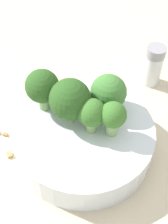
# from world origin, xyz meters

# --- Properties ---
(ground_plane) EXTENTS (3.00, 3.00, 0.00)m
(ground_plane) POSITION_xyz_m (0.00, 0.00, 0.00)
(ground_plane) COLOR beige
(bowl) EXTENTS (0.18, 0.18, 0.04)m
(bowl) POSITION_xyz_m (0.00, 0.00, 0.02)
(bowl) COLOR silver
(bowl) RESTS_ON ground_plane
(broccoli_floret_0) EXTENTS (0.05, 0.05, 0.06)m
(broccoli_floret_0) POSITION_xyz_m (0.01, 0.02, 0.08)
(broccoli_floret_0) COLOR #8EB770
(broccoli_floret_0) RESTS_ON bowl
(broccoli_floret_1) EXTENTS (0.03, 0.03, 0.05)m
(broccoli_floret_1) POSITION_xyz_m (0.00, -0.01, 0.07)
(broccoli_floret_1) COLOR #84AD66
(broccoli_floret_1) RESTS_ON bowl
(broccoli_floret_2) EXTENTS (0.05, 0.05, 0.05)m
(broccoli_floret_2) POSITION_xyz_m (0.04, -0.02, 0.07)
(broccoli_floret_2) COLOR #8EB770
(broccoli_floret_2) RESTS_ON bowl
(broccoli_floret_3) EXTENTS (0.04, 0.04, 0.06)m
(broccoli_floret_3) POSITION_xyz_m (0.03, 0.06, 0.08)
(broccoli_floret_3) COLOR #84AD66
(broccoli_floret_3) RESTS_ON bowl
(broccoli_floret_4) EXTENTS (0.03, 0.03, 0.05)m
(broccoli_floret_4) POSITION_xyz_m (-0.00, -0.03, 0.08)
(broccoli_floret_4) COLOR #8EB770
(broccoli_floret_4) RESTS_ON bowl
(pepper_shaker) EXTENTS (0.03, 0.03, 0.07)m
(pepper_shaker) POSITION_xyz_m (0.15, -0.08, 0.04)
(pepper_shaker) COLOR silver
(pepper_shaker) RESTS_ON ground_plane
(almond_crumb_0) EXTENTS (0.01, 0.01, 0.01)m
(almond_crumb_0) POSITION_xyz_m (-0.00, 0.11, 0.00)
(almond_crumb_0) COLOR olive
(almond_crumb_0) RESTS_ON ground_plane
(almond_crumb_1) EXTENTS (0.01, 0.01, 0.01)m
(almond_crumb_1) POSITION_xyz_m (-0.03, 0.10, 0.00)
(almond_crumb_1) COLOR #AD7F4C
(almond_crumb_1) RESTS_ON ground_plane
(almond_crumb_4) EXTENTS (0.01, 0.01, 0.01)m
(almond_crumb_4) POSITION_xyz_m (0.08, -0.07, 0.00)
(almond_crumb_4) COLOR #AD7F4C
(almond_crumb_4) RESTS_ON ground_plane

